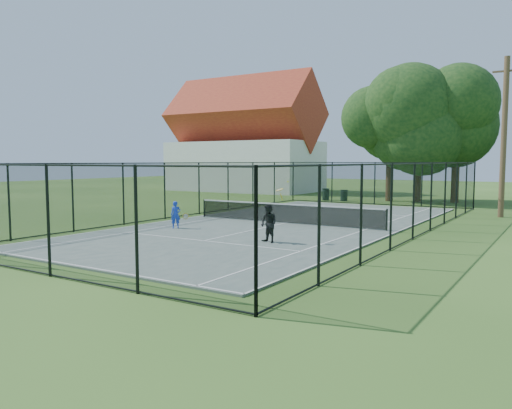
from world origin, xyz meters
The scene contains 13 objects.
ground centered at (0.00, 0.00, 0.00)m, with size 120.00×120.00×0.00m, color #2D4F1B.
tennis_court centered at (0.00, 0.00, 0.03)m, with size 11.00×24.00×0.06m, color #515F5A.
tennis_net centered at (0.00, 0.00, 0.58)m, with size 10.08×0.08×0.95m.
fence centered at (0.00, 0.00, 1.50)m, with size 13.10×26.10×3.00m.
tree_near_left centered at (-0.09, 16.68, 5.44)m, with size 6.78×6.78×8.84m.
tree_near_mid centered at (1.94, 16.93, 5.24)m, with size 6.51×6.51×8.51m.
tree_near_right centered at (4.46, 17.79, 5.54)m, with size 6.32×6.32×8.72m.
building centered at (-17.00, 22.00, 4.93)m, with size 15.30×8.15×11.87m.
trash_bin_left centered at (-4.53, 14.75, 0.47)m, with size 0.58×0.58×0.93m.
trash_bin_right centered at (-3.04, 14.83, 0.44)m, with size 0.58×0.58×0.86m.
utility_pole centered at (8.50, 9.00, 4.39)m, with size 1.40×0.30×8.65m.
player_blue centered at (-3.30, -4.22, 0.67)m, with size 0.84×0.52×1.21m.
player_black centered at (2.28, -5.42, 0.78)m, with size 1.02×0.84×2.29m.
Camera 1 is at (11.63, -21.14, 3.08)m, focal length 35.00 mm.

